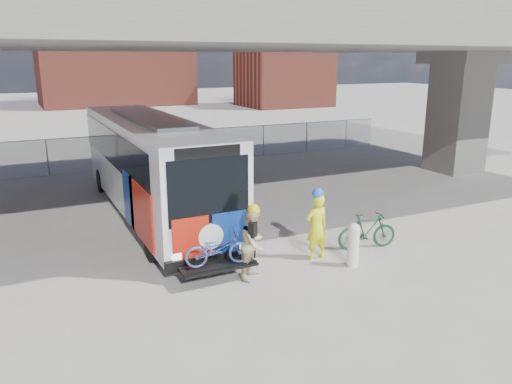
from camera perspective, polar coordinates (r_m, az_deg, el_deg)
ground at (r=16.68m, az=-1.95°, el=-4.81°), size 160.00×160.00×0.00m
bus at (r=18.63m, az=-12.00°, el=3.71°), size 2.67×12.97×3.69m
overpass at (r=19.44m, az=-7.20°, el=17.52°), size 40.00×16.00×7.95m
chainlink_fence at (r=27.43m, az=-12.35°, el=5.79°), size 30.00×0.06×30.00m
brick_buildings at (r=63.03m, az=-19.73°, el=13.95°), size 54.00×22.00×12.00m
smokestack at (r=72.60m, az=-10.28°, el=20.20°), size 2.20×2.20×25.00m
bollard at (r=14.22m, az=11.06°, el=-5.78°), size 0.33×0.33×1.26m
cyclist_hivis at (r=14.46m, az=6.95°, el=-3.78°), size 0.72×0.48×2.13m
cyclist_tan at (r=13.17m, az=-0.27°, el=-5.87°), size 1.14×1.12×2.04m
bike_parked at (r=15.64m, az=12.58°, el=-4.36°), size 1.95×0.93×1.13m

